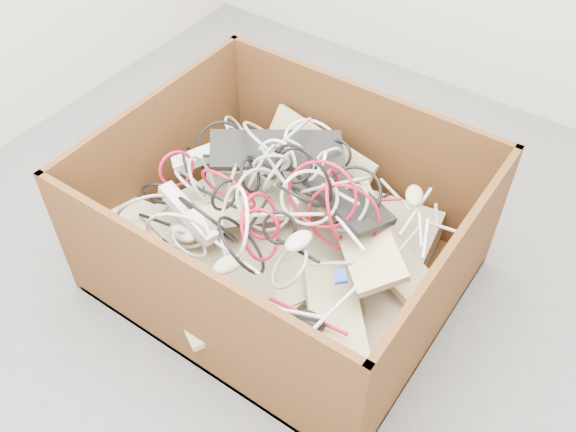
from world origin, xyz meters
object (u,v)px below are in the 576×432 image
Objects in this scene: cardboard_box at (281,246)px; power_strip_right at (188,213)px; power_strip_left at (213,152)px; vga_plug at (340,277)px.

cardboard_box is 4.33× the size of power_strip_right.
power_strip_right is (0.14, -0.30, 0.00)m from power_strip_left.
cardboard_box is 0.38m from power_strip_right.
power_strip_left is 1.12× the size of power_strip_right.
power_strip_left is at bearing 128.87° from power_strip_right.
vga_plug is (0.32, -0.13, 0.19)m from cardboard_box.
cardboard_box is 3.88× the size of power_strip_left.
power_strip_left is 0.74m from vga_plug.
cardboard_box is 0.44m from power_strip_left.
power_strip_right is at bearing -113.86° from power_strip_left.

